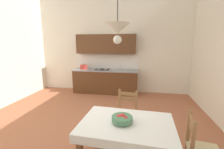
# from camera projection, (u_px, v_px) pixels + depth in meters

# --- Properties ---
(ground_plane) EXTENTS (6.38, 6.67, 0.10)m
(ground_plane) POSITION_uv_depth(u_px,v_px,m) (88.00, 134.00, 3.31)
(ground_plane) COLOR #A86042
(wall_back) EXTENTS (6.38, 0.12, 4.07)m
(wall_back) POSITION_uv_depth(u_px,v_px,m) (112.00, 39.00, 5.89)
(wall_back) COLOR silver
(wall_back) RESTS_ON ground_plane
(kitchen_cabinetry) EXTENTS (2.45, 0.63, 2.20)m
(kitchen_cabinetry) POSITION_uv_depth(u_px,v_px,m) (105.00, 71.00, 5.84)
(kitchen_cabinetry) COLOR #56331C
(kitchen_cabinetry) RESTS_ON ground_plane
(dining_table) EXTENTS (1.38, 1.00, 0.75)m
(dining_table) POSITION_uv_depth(u_px,v_px,m) (127.00, 131.00, 2.24)
(dining_table) COLOR brown
(dining_table) RESTS_ON ground_plane
(dining_chair_kitchen_side) EXTENTS (0.47, 0.47, 0.93)m
(dining_chair_kitchen_side) POSITION_uv_depth(u_px,v_px,m) (126.00, 115.00, 3.13)
(dining_chair_kitchen_side) COLOR #D1BC89
(dining_chair_kitchen_side) RESTS_ON ground_plane
(fruit_bowl) EXTENTS (0.30, 0.30, 0.12)m
(fruit_bowl) POSITION_uv_depth(u_px,v_px,m) (122.00, 119.00, 2.20)
(fruit_bowl) COLOR #4C7F5B
(fruit_bowl) RESTS_ON dining_table
(pendant_lamp) EXTENTS (0.32, 0.32, 0.80)m
(pendant_lamp) POSITION_uv_depth(u_px,v_px,m) (117.00, 29.00, 1.95)
(pendant_lamp) COLOR black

